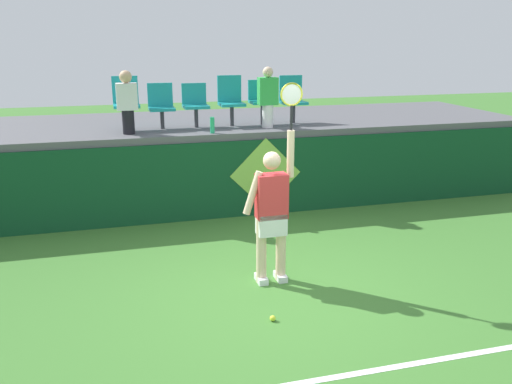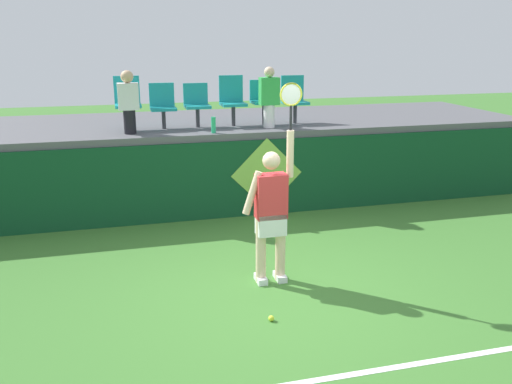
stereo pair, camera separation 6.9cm
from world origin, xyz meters
The scene contains 16 objects.
ground_plane centered at (0.00, 0.00, 0.00)m, with size 40.00×40.00×0.00m, color #3D752D.
court_back_wall centered at (0.00, 3.14, 0.67)m, with size 12.30×0.20×1.34m, color #0F4223.
spectator_platform centered at (0.00, 4.68, 1.40)m, with size 12.30×3.19×0.12m, color #56565B.
court_baseline_stripe centered at (0.00, -1.75, 0.00)m, with size 11.07×0.08×0.01m, color white.
tennis_player centered at (0.03, 0.41, 0.96)m, with size 0.75×0.27×2.52m.
tennis_ball centered at (-0.26, -0.59, 0.03)m, with size 0.07×0.07×0.07m, color #D1E533.
water_bottle centered at (-0.16, 3.25, 1.60)m, with size 0.08×0.08×0.27m, color #26B272.
stadium_chair_0 centered at (-1.53, 3.99, 1.97)m, with size 0.44×0.42×0.92m.
stadium_chair_1 centered at (-0.93, 3.99, 1.89)m, with size 0.44×0.42×0.78m.
stadium_chair_2 centered at (-0.33, 3.99, 1.89)m, with size 0.44×0.42×0.77m.
stadium_chair_3 centered at (0.33, 4.00, 1.95)m, with size 0.44×0.42×0.89m.
stadium_chair_4 centered at (0.90, 3.98, 1.92)m, with size 0.44×0.42×0.80m.
stadium_chair_5 centered at (1.51, 4.00, 1.93)m, with size 0.44×0.42×0.87m.
spectator_0 centered at (-1.53, 3.55, 2.01)m, with size 0.34×0.21×1.05m.
spectator_1 centered at (0.90, 3.57, 2.01)m, with size 0.34×0.20×1.07m.
wall_signage_mount centered at (0.71, 3.03, 0.00)m, with size 1.27×0.01×1.37m.
Camera 2 is at (-1.82, -5.83, 3.06)m, focal length 38.53 mm.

